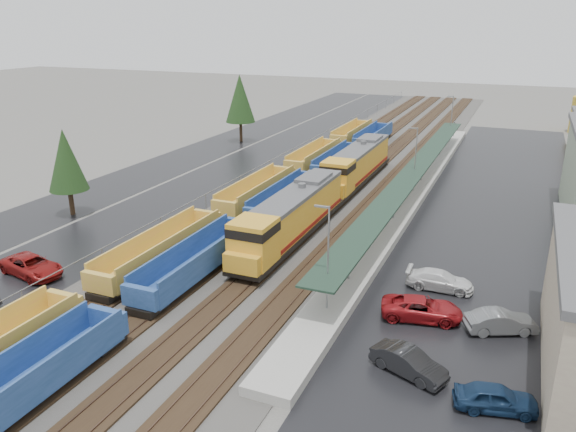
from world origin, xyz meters
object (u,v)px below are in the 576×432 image
object	(u,v)px
locomotive_lead	(290,217)
parked_car_west_c	(32,266)
parked_car_east_a	(409,363)
well_string_yellow	(216,217)
well_string_blue	(249,225)
parked_car_east_d	(496,398)
locomotive_trail	(356,165)
parked_car_east_c	(440,280)
parked_car_east_e	(501,322)
parked_car_east_b	(422,309)

from	to	relation	value
locomotive_lead	parked_car_west_c	xyz separation A→B (m)	(-16.23, -14.26, -1.73)
parked_car_west_c	parked_car_east_a	size ratio (longest dim) A/B	1.25
well_string_yellow	well_string_blue	xyz separation A→B (m)	(4.00, -0.86, 0.00)
locomotive_lead	parked_car_east_a	distance (m)	21.16
well_string_blue	parked_car_west_c	bearing A→B (deg)	-131.16
locomotive_lead	parked_car_east_d	size ratio (longest dim) A/B	4.95
well_string_blue	parked_car_west_c	xyz separation A→B (m)	(-12.23, -13.98, -0.44)
locomotive_trail	parked_car_east_c	size ratio (longest dim) A/B	4.24
well_string_yellow	parked_car_east_c	distance (m)	22.45
locomotive_lead	well_string_blue	bearing A→B (deg)	-176.07
locomotive_trail	well_string_blue	xyz separation A→B (m)	(-4.00, -21.27, -1.29)
well_string_blue	parked_car_east_e	distance (m)	24.14
locomotive_lead	parked_car_east_d	bearing A→B (deg)	-42.59
well_string_blue	parked_car_east_a	xyz separation A→B (m)	(17.94, -15.55, -0.48)
locomotive_lead	locomotive_trail	xyz separation A→B (m)	(0.00, 21.00, 0.00)
parked_car_east_a	parked_car_east_e	xyz separation A→B (m)	(4.59, 6.87, 0.00)
locomotive_trail	parked_car_west_c	xyz separation A→B (m)	(-16.23, -35.26, -1.73)
locomotive_trail	well_string_blue	bearing A→B (deg)	-100.65
locomotive_lead	parked_car_east_b	size ratio (longest dim) A/B	3.88
well_string_yellow	parked_car_east_e	bearing A→B (deg)	-19.78
well_string_blue	parked_car_east_d	world-z (taller)	well_string_blue
well_string_yellow	parked_car_east_c	xyz separation A→B (m)	(21.94, -4.76, -0.50)
locomotive_lead	well_string_yellow	size ratio (longest dim) A/B	0.20
well_string_blue	parked_car_east_c	xyz separation A→B (m)	(17.94, -3.90, -0.51)
locomotive_trail	parked_car_east_c	distance (m)	28.83
parked_car_east_a	parked_car_east_b	distance (m)	6.66
parked_car_east_b	parked_car_east_c	world-z (taller)	parked_car_east_b
parked_car_east_b	parked_car_east_e	size ratio (longest dim) A/B	1.19
locomotive_lead	locomotive_trail	world-z (taller)	same
well_string_blue	locomotive_trail	bearing A→B (deg)	79.35
parked_car_east_a	parked_car_east_d	distance (m)	4.99
locomotive_lead	well_string_yellow	world-z (taller)	locomotive_lead
parked_car_east_b	locomotive_lead	bearing A→B (deg)	44.60
parked_car_east_c	parked_car_east_a	bearing A→B (deg)	178.22
locomotive_trail	parked_car_east_d	distance (m)	42.60
locomotive_lead	parked_car_east_d	xyz separation A→B (m)	(18.73, -17.22, -1.80)
well_string_yellow	parked_car_east_a	world-z (taller)	well_string_yellow
parked_car_west_c	parked_car_east_a	world-z (taller)	parked_car_west_c
parked_car_east_b	well_string_yellow	bearing A→B (deg)	54.39
locomotive_lead	parked_car_west_c	bearing A→B (deg)	-138.69
parked_car_east_e	parked_car_east_c	bearing A→B (deg)	18.89
parked_car_east_c	parked_car_east_e	bearing A→B (deg)	-137.97
well_string_blue	parked_car_east_c	size ratio (longest dim) A/B	21.20
well_string_blue	parked_car_east_d	size ratio (longest dim) A/B	24.78
locomotive_lead	locomotive_trail	size ratio (longest dim) A/B	1.00
parked_car_east_a	parked_car_east_e	size ratio (longest dim) A/B	1.00
parked_car_east_b	parked_car_east_d	distance (m)	9.61
locomotive_trail	well_string_yellow	xyz separation A→B (m)	(-8.00, -20.41, -1.30)
locomotive_lead	well_string_yellow	xyz separation A→B (m)	(-8.00, 0.59, -1.30)
parked_car_east_b	parked_car_east_c	bearing A→B (deg)	-16.35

